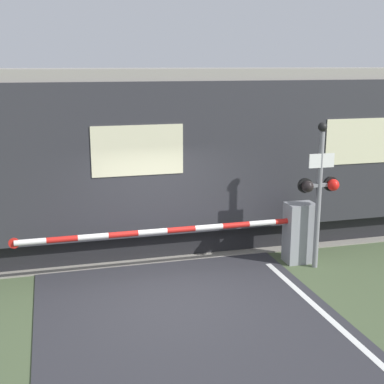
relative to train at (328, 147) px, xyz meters
name	(u,v)px	position (x,y,z in m)	size (l,w,h in m)	color
ground_plane	(176,296)	(-4.76, -3.26, -2.06)	(80.00, 80.00, 0.00)	#475638
track_bed	(144,239)	(-4.76, 0.00, -2.03)	(36.00, 3.20, 0.13)	gray
train	(328,147)	(0.00, 0.00, 0.00)	(18.59, 3.07, 4.02)	black
crossing_barrier	(278,232)	(-2.32, -2.24, -1.36)	(6.13, 0.44, 1.29)	gray
signal_post	(319,187)	(-1.63, -2.63, -0.34)	(0.87, 0.26, 3.00)	gray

